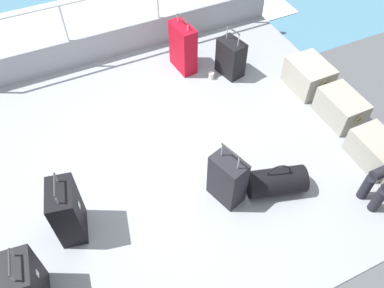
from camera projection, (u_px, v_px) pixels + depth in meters
ground_plane at (175, 152)px, 4.83m from camera, size 4.40×5.20×0.06m
gunwale_port at (118, 42)px, 5.89m from camera, size 0.06×5.20×0.45m
railing_port at (112, 8)px, 5.47m from camera, size 0.04×4.20×1.02m
sea_wake at (98, 26)px, 7.16m from camera, size 12.00×12.00×0.01m
cargo_crate_0 at (308, 76)px, 5.42m from camera, size 0.63×0.47×0.40m
cargo_crate_1 at (341, 107)px, 5.03m from camera, size 0.64×0.41×0.37m
cargo_crate_2 at (376, 150)px, 4.59m from camera, size 0.64×0.42×0.34m
suitcase_0 at (67, 212)px, 3.84m from camera, size 0.45×0.33×0.84m
suitcase_1 at (27, 282)px, 3.42m from camera, size 0.40×0.28×0.77m
suitcase_3 at (183, 48)px, 5.58m from camera, size 0.47×0.26×0.83m
suitcase_4 at (231, 58)px, 5.56m from camera, size 0.44×0.34×0.74m
suitcase_5 at (227, 179)px, 4.15m from camera, size 0.43×0.34×0.80m
duffel_bag at (276, 182)px, 4.32m from camera, size 0.48×0.71×0.45m
paper_cup at (211, 75)px, 5.65m from camera, size 0.08×0.08×0.10m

